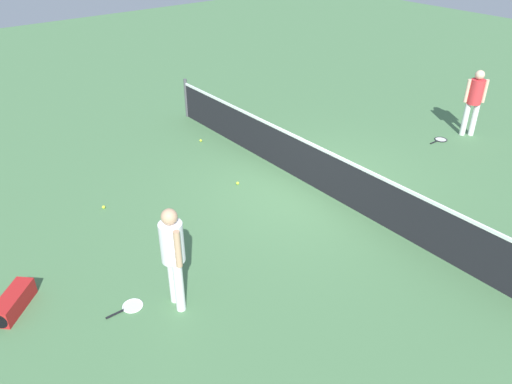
{
  "coord_description": "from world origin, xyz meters",
  "views": [
    {
      "loc": [
        6.51,
        -6.64,
        5.27
      ],
      "look_at": [
        0.7,
        -2.05,
        0.9
      ],
      "focal_mm": 34.88,
      "sensor_mm": 36.0,
      "label": 1
    }
  ],
  "objects_px": {
    "player_near_side": "(173,251)",
    "tennis_ball_midcourt": "(201,141)",
    "tennis_ball_by_net": "(104,207)",
    "tennis_ball_near_player": "(238,183)",
    "tennis_racket_near_player": "(131,307)",
    "player_far_side": "(475,98)",
    "equipment_bag": "(12,304)",
    "tennis_racket_far_player": "(440,140)"
  },
  "relations": [
    {
      "from": "player_near_side",
      "to": "tennis_ball_midcourt",
      "type": "bearing_deg",
      "value": 143.85
    },
    {
      "from": "tennis_ball_by_net",
      "to": "tennis_ball_midcourt",
      "type": "xyz_separation_m",
      "value": [
        -1.46,
        3.22,
        0.0
      ]
    },
    {
      "from": "player_near_side",
      "to": "tennis_ball_near_player",
      "type": "xyz_separation_m",
      "value": [
        -2.39,
        2.88,
        -0.98
      ]
    },
    {
      "from": "tennis_racket_near_player",
      "to": "tennis_ball_midcourt",
      "type": "distance_m",
      "value": 5.92
    },
    {
      "from": "tennis_racket_near_player",
      "to": "tennis_ball_by_net",
      "type": "height_order",
      "value": "tennis_ball_by_net"
    },
    {
      "from": "player_far_side",
      "to": "tennis_racket_near_player",
      "type": "bearing_deg",
      "value": -87.51
    },
    {
      "from": "tennis_racket_near_player",
      "to": "equipment_bag",
      "type": "bearing_deg",
      "value": -125.93
    },
    {
      "from": "tennis_racket_near_player",
      "to": "tennis_racket_far_player",
      "type": "bearing_deg",
      "value": 94.12
    },
    {
      "from": "player_far_side",
      "to": "tennis_racket_far_player",
      "type": "bearing_deg",
      "value": -104.73
    },
    {
      "from": "player_near_side",
      "to": "tennis_racket_far_player",
      "type": "distance_m",
      "value": 8.39
    },
    {
      "from": "player_far_side",
      "to": "tennis_ball_near_player",
      "type": "height_order",
      "value": "player_far_side"
    },
    {
      "from": "player_near_side",
      "to": "tennis_racket_near_player",
      "type": "bearing_deg",
      "value": -123.33
    },
    {
      "from": "player_near_side",
      "to": "tennis_racket_near_player",
      "type": "distance_m",
      "value": 1.22
    },
    {
      "from": "player_near_side",
      "to": "player_far_side",
      "type": "xyz_separation_m",
      "value": [
        -0.81,
        9.09,
        0.0
      ]
    },
    {
      "from": "player_far_side",
      "to": "tennis_ball_by_net",
      "type": "bearing_deg",
      "value": -105.46
    },
    {
      "from": "tennis_ball_near_player",
      "to": "tennis_ball_by_net",
      "type": "bearing_deg",
      "value": -108.18
    },
    {
      "from": "tennis_ball_near_player",
      "to": "tennis_ball_midcourt",
      "type": "bearing_deg",
      "value": 166.28
    },
    {
      "from": "player_far_side",
      "to": "tennis_ball_near_player",
      "type": "xyz_separation_m",
      "value": [
        -1.58,
        -6.21,
        -0.98
      ]
    },
    {
      "from": "tennis_racket_near_player",
      "to": "equipment_bag",
      "type": "xyz_separation_m",
      "value": [
        -1.01,
        -1.39,
        0.13
      ]
    },
    {
      "from": "player_near_side",
      "to": "tennis_ball_near_player",
      "type": "height_order",
      "value": "player_near_side"
    },
    {
      "from": "player_near_side",
      "to": "tennis_racket_far_player",
      "type": "bearing_deg",
      "value": 97.07
    },
    {
      "from": "tennis_racket_near_player",
      "to": "tennis_ball_midcourt",
      "type": "xyz_separation_m",
      "value": [
        -4.33,
        4.03,
        0.02
      ]
    },
    {
      "from": "tennis_ball_by_net",
      "to": "tennis_ball_midcourt",
      "type": "bearing_deg",
      "value": 114.4
    },
    {
      "from": "player_far_side",
      "to": "tennis_ball_midcourt",
      "type": "relative_size",
      "value": 25.76
    },
    {
      "from": "tennis_racket_near_player",
      "to": "tennis_ball_near_player",
      "type": "relative_size",
      "value": 8.83
    },
    {
      "from": "tennis_ball_by_net",
      "to": "equipment_bag",
      "type": "distance_m",
      "value": 2.89
    },
    {
      "from": "player_near_side",
      "to": "tennis_racket_near_player",
      "type": "height_order",
      "value": "player_near_side"
    },
    {
      "from": "tennis_racket_far_player",
      "to": "tennis_ball_by_net",
      "type": "relative_size",
      "value": 8.88
    },
    {
      "from": "player_far_side",
      "to": "tennis_ball_by_net",
      "type": "xyz_separation_m",
      "value": [
        -2.45,
        -8.86,
        -0.98
      ]
    },
    {
      "from": "player_near_side",
      "to": "tennis_racket_far_player",
      "type": "height_order",
      "value": "player_near_side"
    },
    {
      "from": "player_near_side",
      "to": "player_far_side",
      "type": "bearing_deg",
      "value": 95.08
    },
    {
      "from": "tennis_racket_far_player",
      "to": "tennis_ball_midcourt",
      "type": "bearing_deg",
      "value": -127.46
    },
    {
      "from": "player_near_side",
      "to": "tennis_ball_by_net",
      "type": "xyz_separation_m",
      "value": [
        -3.26,
        0.23,
        -0.98
      ]
    },
    {
      "from": "tennis_racket_far_player",
      "to": "equipment_bag",
      "type": "xyz_separation_m",
      "value": [
        -0.37,
        -10.24,
        0.13
      ]
    },
    {
      "from": "equipment_bag",
      "to": "tennis_racket_far_player",
      "type": "bearing_deg",
      "value": 87.92
    },
    {
      "from": "tennis_ball_by_net",
      "to": "tennis_ball_near_player",
      "type": "bearing_deg",
      "value": 71.82
    },
    {
      "from": "player_far_side",
      "to": "tennis_ball_by_net",
      "type": "height_order",
      "value": "player_far_side"
    },
    {
      "from": "tennis_racket_near_player",
      "to": "tennis_racket_far_player",
      "type": "distance_m",
      "value": 8.88
    },
    {
      "from": "equipment_bag",
      "to": "tennis_ball_midcourt",
      "type": "bearing_deg",
      "value": 121.46
    },
    {
      "from": "player_near_side",
      "to": "tennis_racket_far_player",
      "type": "relative_size",
      "value": 2.9
    },
    {
      "from": "tennis_ball_by_net",
      "to": "tennis_ball_midcourt",
      "type": "height_order",
      "value": "same"
    },
    {
      "from": "tennis_racket_near_player",
      "to": "tennis_ball_by_net",
      "type": "relative_size",
      "value": 8.83
    }
  ]
}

